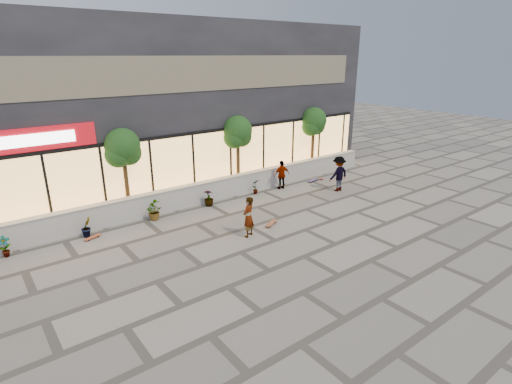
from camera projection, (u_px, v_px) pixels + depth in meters
ground at (304, 256)px, 14.30m from camera, size 80.00×80.00×0.00m
planter_wall at (205, 192)px, 19.38m from camera, size 22.00×0.42×1.04m
retail_building at (152, 104)px, 22.29m from camera, size 24.00×9.17×8.50m
shrub_a at (4, 247)px, 14.14m from camera, size 0.43×0.29×0.81m
shrub_b at (86, 227)px, 15.74m from camera, size 0.57×0.57×0.81m
shrub_c at (153, 211)px, 17.35m from camera, size 0.68×0.77×0.81m
shrub_d at (209, 198)px, 18.95m from camera, size 0.64×0.64×0.81m
shrub_e at (255, 187)px, 20.56m from camera, size 0.46×0.35×0.81m
tree_midwest at (123, 150)px, 17.10m from camera, size 1.60×1.50×3.92m
tree_mideast at (238, 134)px, 20.54m from camera, size 1.60×1.50×3.92m
tree_east at (314, 123)px, 23.69m from camera, size 1.60×1.50×3.92m
skater_center at (248, 217)px, 15.63m from camera, size 0.71×0.61×1.65m
skater_right_near at (282, 175)px, 21.27m from camera, size 0.96×0.53×1.55m
skater_right_far at (339, 174)px, 20.90m from camera, size 1.21×0.70×1.86m
skateboard_center at (271, 223)px, 16.91m from camera, size 0.87×0.57×0.10m
skateboard_left at (93, 237)px, 15.65m from camera, size 0.71×0.37×0.08m
skateboard_right_near at (318, 179)px, 22.94m from camera, size 0.78×0.47×0.09m
skateboard_right_far at (313, 180)px, 22.69m from camera, size 0.85×0.32×0.10m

